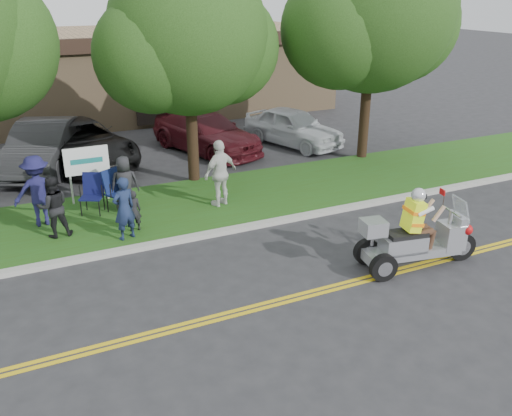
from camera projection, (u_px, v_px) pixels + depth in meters
name	position (u px, v px, depth m)	size (l,w,h in m)	color
ground	(283.00, 287.00, 11.60)	(120.00, 120.00, 0.00)	#28282B
centerline_near	(296.00, 300.00, 11.11)	(60.00, 0.10, 0.01)	gold
centerline_far	(292.00, 296.00, 11.25)	(60.00, 0.10, 0.01)	gold
curb	(228.00, 231.00, 14.13)	(60.00, 0.25, 0.12)	#A8A89E
grass_verge	(201.00, 203.00, 15.94)	(60.00, 4.00, 0.10)	#2A4F15
commercial_building	(145.00, 70.00, 27.52)	(18.00, 8.20, 4.00)	#9E7F5B
tree_mid	(189.00, 42.00, 16.20)	(5.88, 4.80, 7.05)	#332114
tree_right	(373.00, 16.00, 18.36)	(6.86, 5.60, 8.07)	#332114
business_sign	(87.00, 164.00, 15.51)	(1.25, 0.06, 1.75)	silver
trike_scooter	(415.00, 240.00, 12.20)	(2.93, 1.16, 1.92)	black
lawn_chair_a	(92.00, 191.00, 14.99)	(0.78, 0.79, 1.10)	black
lawn_chair_b	(116.00, 188.00, 15.08)	(0.87, 0.88, 1.19)	black
spectator_adult_left	(124.00, 208.00, 13.30)	(0.59, 0.39, 1.61)	#192546
spectator_adult_mid	(53.00, 207.00, 13.43)	(0.77, 0.60, 1.59)	black
spectator_adult_right	(220.00, 173.00, 15.34)	(1.13, 0.47, 1.92)	silver
spectator_chair_a	(38.00, 191.00, 14.05)	(1.22, 0.70, 1.89)	#1A1948
spectator_chair_b	(125.00, 184.00, 15.01)	(0.77, 0.50, 1.58)	#232326
child_left	(133.00, 211.00, 13.84)	(0.40, 0.26, 1.10)	black
parked_car_left	(44.00, 146.00, 18.73)	(1.78, 5.11, 1.68)	#2B2C2E
parked_car_mid	(81.00, 143.00, 19.38)	(2.57, 5.57, 1.55)	black
parked_car_right	(206.00, 132.00, 20.89)	(2.08, 5.13, 1.49)	#4A1118
parked_car_far_right	(293.00, 127.00, 21.71)	(1.77, 4.39, 1.50)	silver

